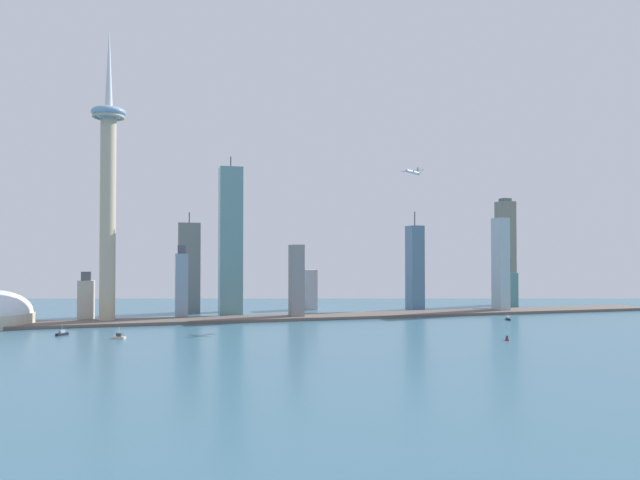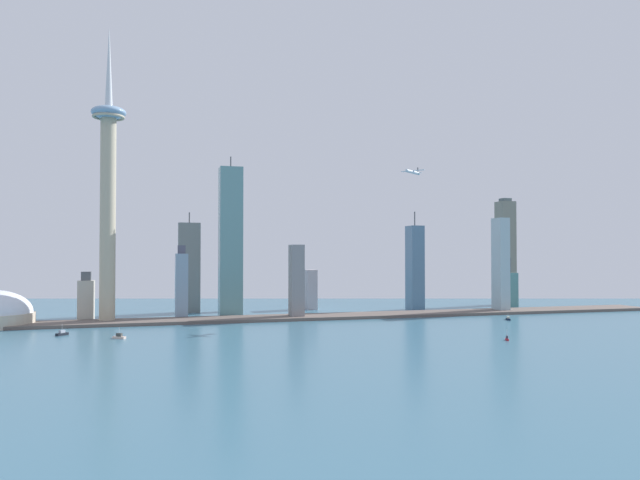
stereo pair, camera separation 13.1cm
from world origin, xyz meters
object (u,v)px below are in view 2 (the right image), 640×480
(skyscraper_6, at_px, (511,291))
(airplane, at_px, (412,172))
(skyscraper_3, at_px, (181,284))
(skyscraper_10, at_px, (310,289))
(skyscraper_9, at_px, (501,265))
(boat_0, at_px, (119,337))
(observation_tower, at_px, (108,181))
(skyscraper_2, at_px, (86,299))
(skyscraper_0, at_px, (189,268))
(skyscraper_7, at_px, (231,242))
(skyscraper_4, at_px, (296,282))
(skyscraper_5, at_px, (231,256))
(boat_2, at_px, (508,319))
(skyscraper_1, at_px, (506,253))
(boat_4, at_px, (62,333))
(skyscraper_8, at_px, (415,268))
(boat_5, at_px, (507,339))

(skyscraper_6, distance_m, airplane, 255.03)
(skyscraper_3, distance_m, skyscraper_10, 188.58)
(skyscraper_9, xyz_separation_m, boat_0, (-460.56, -119.18, -59.03))
(observation_tower, relative_size, boat_0, 27.12)
(skyscraper_2, bearing_deg, skyscraper_3, 0.65)
(skyscraper_2, xyz_separation_m, boat_0, (43.84, -150.28, -23.06))
(skyscraper_0, xyz_separation_m, skyscraper_9, (388.30, -103.40, 3.22))
(skyscraper_3, bearing_deg, skyscraper_9, -4.61)
(skyscraper_7, bearing_deg, skyscraper_4, -29.76)
(skyscraper_5, xyz_separation_m, skyscraper_10, (107.73, 4.90, -45.99))
(boat_2, bearing_deg, skyscraper_4, 96.11)
(skyscraper_10, bearing_deg, skyscraper_1, -1.70)
(skyscraper_1, height_order, boat_4, skyscraper_1)
(skyscraper_3, xyz_separation_m, skyscraper_7, (57.31, 3.84, 49.85))
(observation_tower, xyz_separation_m, boat_4, (-32.50, -90.17, -152.78))
(skyscraper_2, bearing_deg, skyscraper_6, 0.66)
(skyscraper_1, bearing_deg, skyscraper_8, -167.55)
(boat_5, bearing_deg, skyscraper_10, -140.38)
(skyscraper_8, xyz_separation_m, skyscraper_10, (-134.09, 44.46, -29.75))
(skyscraper_5, distance_m, skyscraper_6, 381.69)
(skyscraper_4, xyz_separation_m, skyscraper_5, (-62.98, 104.50, 29.82))
(skyscraper_0, height_order, skyscraper_3, skyscraper_0)
(skyscraper_4, distance_m, airplane, 183.39)
(skyscraper_1, distance_m, skyscraper_4, 356.71)
(skyscraper_4, distance_m, boat_5, 259.31)
(skyscraper_4, bearing_deg, skyscraper_6, 7.74)
(boat_0, bearing_deg, skyscraper_3, -76.12)
(skyscraper_0, height_order, skyscraper_9, skyscraper_0)
(skyscraper_6, xyz_separation_m, skyscraper_8, (-131.68, 22.75, 31.78))
(boat_2, bearing_deg, skyscraper_8, 44.37)
(boat_0, relative_size, boat_2, 0.88)
(boat_2, bearing_deg, boat_5, 171.11)
(observation_tower, bearing_deg, skyscraper_3, 17.88)
(skyscraper_6, relative_size, boat_4, 5.99)
(skyscraper_2, bearing_deg, skyscraper_7, 1.78)
(skyscraper_5, xyz_separation_m, boat_2, (293.15, -180.17, -71.23))
(skyscraper_7, height_order, boat_4, skyscraper_7)
(skyscraper_2, distance_m, skyscraper_5, 189.18)
(skyscraper_1, bearing_deg, boat_0, -157.90)
(skyscraper_9, height_order, airplane, airplane)
(boat_4, bearing_deg, skyscraper_2, 36.65)
(skyscraper_3, relative_size, skyscraper_7, 0.44)
(skyscraper_1, xyz_separation_m, skyscraper_2, (-573.18, -64.68, -52.27))
(boat_0, bearing_deg, skyscraper_1, -122.45)
(boat_5, bearing_deg, airplane, -150.80)
(skyscraper_1, distance_m, boat_2, 221.28)
(skyscraper_2, distance_m, skyscraper_10, 286.97)
(airplane, bearing_deg, boat_4, -35.33)
(skyscraper_4, distance_m, skyscraper_6, 313.89)
(skyscraper_3, xyz_separation_m, skyscraper_5, (65.97, 67.38, 33.09))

